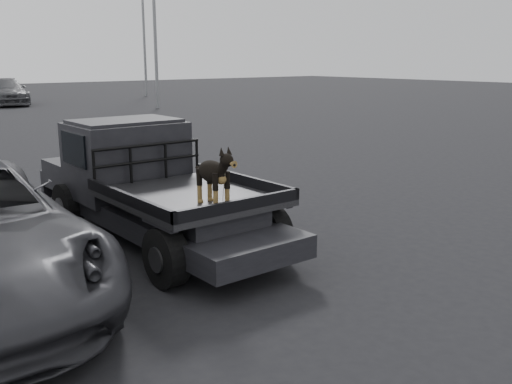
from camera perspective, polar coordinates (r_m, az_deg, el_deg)
ground at (r=7.83m, az=-2.06°, el=-7.43°), size 120.00×120.00×0.00m
flatbed_ute at (r=8.90m, az=-9.87°, el=-1.95°), size 2.00×5.40×0.92m
ute_cab at (r=9.54m, az=-12.88°, el=4.46°), size 1.72×1.30×0.88m
headache_rack at (r=8.91m, az=-10.69°, el=2.88°), size 1.80×0.08×0.55m
dog at (r=7.30m, az=-4.31°, el=1.57°), size 0.32×0.60×0.74m
distant_car_b at (r=37.87m, az=-23.78°, el=9.17°), size 2.98×5.66×1.57m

